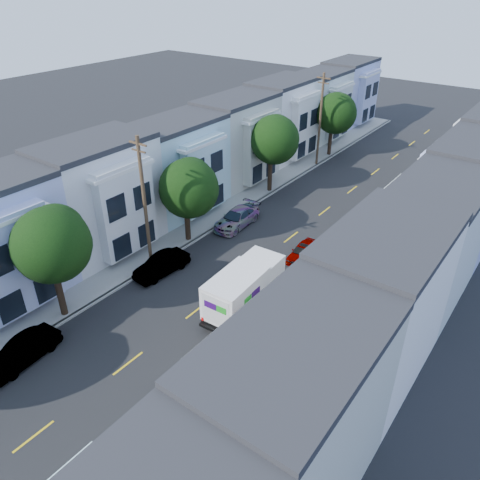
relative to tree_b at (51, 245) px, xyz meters
The scene contains 25 objects.
ground 9.98m from the tree_b, 41.06° to the left, with size 160.00×160.00×0.00m, color black.
road_slab 22.12m from the tree_b, 72.90° to the left, with size 12.00×70.00×0.02m, color black.
curb_left 21.18m from the tree_b, 89.29° to the left, with size 0.30×70.00×0.15m, color gray.
curb_right 24.52m from the tree_b, 58.92° to the left, with size 0.30×70.00×0.15m, color gray.
sidewalk_left 21.21m from the tree_b, 92.93° to the left, with size 2.60×70.00×0.15m, color gray.
sidewalk_right 25.20m from the tree_b, 56.33° to the left, with size 2.60×70.00×0.15m, color gray.
centerline 22.12m from the tree_b, 72.90° to the left, with size 0.12×70.00×0.01m, color gold.
townhouse_row_left 21.75m from the tree_b, 103.31° to the left, with size 5.00×70.00×8.50m, color silver.
townhouse_row_right 27.46m from the tree_b, 49.58° to the left, with size 5.00×70.00×8.50m, color silver.
tree_b is the anchor object (origin of this frame).
tree_c 12.01m from the tree_b, 90.00° to the left, with size 4.70×4.70×7.14m.
tree_d 24.19m from the tree_b, 90.00° to the left, with size 4.70×4.70×7.80m.
tree_e 37.15m from the tree_b, 90.00° to the left, with size 4.70×4.70×7.48m.
tree_far_r 36.60m from the tree_b, 68.84° to the left, with size 3.10×3.10×5.28m.
utility_pole_near 7.50m from the tree_b, 89.98° to the left, with size 1.60×0.26×10.00m.
utility_pole_far 33.49m from the tree_b, 90.00° to the left, with size 1.60×0.26×10.00m.
fedex_truck 12.07m from the tree_b, 40.75° to the left, with size 2.46×6.40×3.07m.
lead_sedan 18.16m from the tree_b, 60.06° to the left, with size 1.47×3.85×1.25m, color black.
parked_left_b 6.27m from the tree_b, 70.10° to the right, with size 1.52×4.30×1.43m, color black.
parked_left_c 8.75m from the tree_b, 79.03° to the left, with size 1.54×4.35×1.45m, color #969DA6.
parked_left_d 17.18m from the tree_b, 85.13° to the left, with size 2.06×4.91×1.47m, color #360811.
parked_right_a 12.30m from the tree_b, ahead, with size 1.34×3.81×1.27m, color #3A3A3A.
parked_right_b 12.79m from the tree_b, 19.74° to the left, with size 1.80×4.70×1.53m, color white.
parked_right_c 26.74m from the tree_b, 64.81° to the left, with size 1.59×4.52×1.51m, color black.
parked_right_d 35.39m from the tree_b, 71.37° to the left, with size 1.55×4.05×1.31m, color #06143B.
Camera 1 is at (16.76, -17.86, 19.65)m, focal length 35.00 mm.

